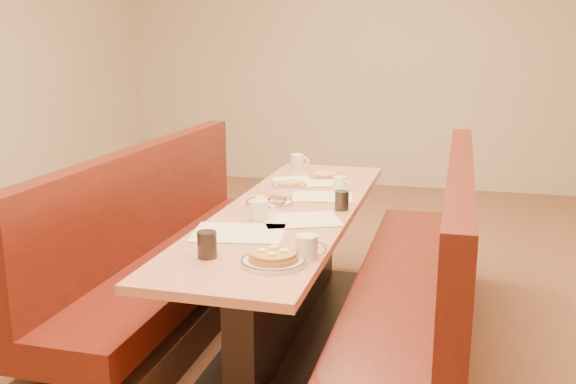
% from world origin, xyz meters
% --- Properties ---
extents(ground, '(8.00, 8.00, 0.00)m').
position_xyz_m(ground, '(0.00, 0.00, 0.00)').
color(ground, '#9E6647').
rests_on(ground, ground).
extents(diner_table, '(0.70, 2.50, 0.75)m').
position_xyz_m(diner_table, '(0.00, 0.00, 0.37)').
color(diner_table, black).
rests_on(diner_table, ground).
extents(booth_left, '(0.55, 2.50, 1.05)m').
position_xyz_m(booth_left, '(-0.73, 0.00, 0.36)').
color(booth_left, '#4C3326').
rests_on(booth_left, ground).
extents(booth_right, '(0.55, 2.50, 1.05)m').
position_xyz_m(booth_right, '(0.73, 0.00, 0.36)').
color(booth_right, '#4C3326').
rests_on(booth_right, ground).
extents(placemat_near_left, '(0.48, 0.40, 0.00)m').
position_xyz_m(placemat_near_left, '(-0.12, -0.50, 0.75)').
color(placemat_near_left, '#F7EBC1').
rests_on(placemat_near_left, diner_table).
extents(placemat_near_right, '(0.47, 0.42, 0.00)m').
position_xyz_m(placemat_near_right, '(0.12, -0.21, 0.75)').
color(placemat_near_right, '#F7EBC1').
rests_on(placemat_near_right, diner_table).
extents(placemat_far_left, '(0.53, 0.48, 0.00)m').
position_xyz_m(placemat_far_left, '(-0.05, 0.67, 0.75)').
color(placemat_far_left, '#F7EBC1').
rests_on(placemat_far_left, diner_table).
extents(placemat_far_right, '(0.39, 0.32, 0.00)m').
position_xyz_m(placemat_far_right, '(0.12, 0.30, 0.75)').
color(placemat_far_right, '#F7EBC1').
rests_on(placemat_far_right, diner_table).
extents(pancake_plate, '(0.28, 0.28, 0.06)m').
position_xyz_m(pancake_plate, '(0.16, -0.87, 0.77)').
color(pancake_plate, white).
rests_on(pancake_plate, diner_table).
extents(eggs_plate, '(0.27, 0.27, 0.05)m').
position_xyz_m(eggs_plate, '(-0.13, 0.05, 0.77)').
color(eggs_plate, white).
rests_on(eggs_plate, diner_table).
extents(extra_plate_mid, '(0.21, 0.21, 0.04)m').
position_xyz_m(extra_plate_mid, '(0.02, 0.81, 0.76)').
color(extra_plate_mid, white).
rests_on(extra_plate_mid, diner_table).
extents(extra_plate_far, '(0.22, 0.22, 0.04)m').
position_xyz_m(extra_plate_far, '(-0.14, 0.51, 0.77)').
color(extra_plate_far, white).
rests_on(extra_plate_far, diner_table).
extents(coffee_mug_a, '(0.14, 0.10, 0.10)m').
position_xyz_m(coffee_mug_a, '(0.28, -0.77, 0.80)').
color(coffee_mug_a, white).
rests_on(coffee_mug_a, diner_table).
extents(coffee_mug_b, '(0.13, 0.09, 0.10)m').
position_xyz_m(coffee_mug_b, '(-0.09, -0.25, 0.80)').
color(coffee_mug_b, white).
rests_on(coffee_mug_b, diner_table).
extents(coffee_mug_c, '(0.11, 0.08, 0.09)m').
position_xyz_m(coffee_mug_c, '(0.19, 0.47, 0.80)').
color(coffee_mug_c, white).
rests_on(coffee_mug_c, diner_table).
extents(coffee_mug_d, '(0.13, 0.09, 0.10)m').
position_xyz_m(coffee_mug_d, '(-0.23, 1.10, 0.80)').
color(coffee_mug_d, white).
rests_on(coffee_mug_d, diner_table).
extents(soda_tumbler_near, '(0.08, 0.08, 0.12)m').
position_xyz_m(soda_tumbler_near, '(-0.13, -0.87, 0.81)').
color(soda_tumbler_near, black).
rests_on(soda_tumbler_near, diner_table).
extents(soda_tumbler_mid, '(0.08, 0.08, 0.11)m').
position_xyz_m(soda_tumbler_mid, '(0.28, 0.05, 0.80)').
color(soda_tumbler_mid, black).
rests_on(soda_tumbler_mid, diner_table).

